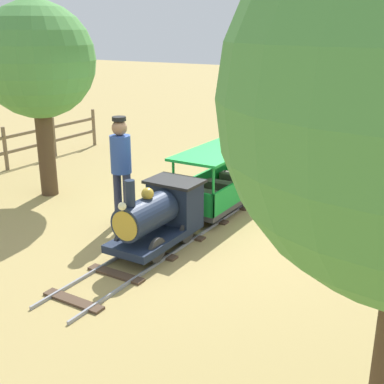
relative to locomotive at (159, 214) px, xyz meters
name	(u,v)px	position (x,y,z in m)	size (l,w,h in m)	color
ground_plane	(199,223)	(0.00, -1.03, -0.48)	(60.00, 60.00, 0.00)	#A38C51
track	(193,226)	(0.00, -0.85, -0.47)	(0.77, 5.70, 0.04)	gray
locomotive	(159,214)	(0.00, 0.00, 0.00)	(0.73, 1.45, 1.06)	#192338
passenger_car	(222,184)	(0.00, -1.75, -0.06)	(0.83, 2.00, 0.97)	#3F3F3F
conductor_person	(121,162)	(0.96, -0.42, 0.47)	(0.30, 0.30, 1.62)	#282D47
oak_tree_far	(38,62)	(2.96, -0.85, 1.79)	(1.89, 1.89, 3.25)	#4C3823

